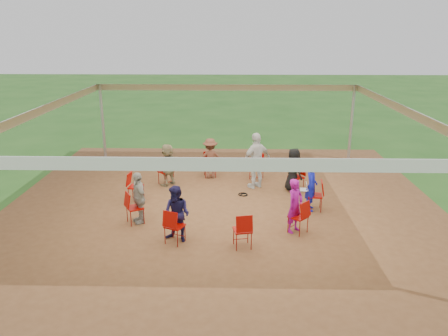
{
  "coord_description": "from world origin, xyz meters",
  "views": [
    {
      "loc": [
        0.33,
        -12.23,
        5.07
      ],
      "look_at": [
        0.02,
        0.3,
        1.08
      ],
      "focal_mm": 35.0,
      "sensor_mm": 36.0,
      "label": 1
    }
  ],
  "objects_px": {
    "person_seated_0": "(311,187)",
    "chair_0": "(315,196)",
    "chair_7": "(175,226)",
    "person_seated_2": "(210,158)",
    "person_seated_4": "(139,198)",
    "cable_coil": "(243,195)",
    "chair_9": "(298,217)",
    "person_seated_6": "(295,206)",
    "chair_2": "(257,167)",
    "laptop": "(305,188)",
    "chair_3": "(210,165)",
    "person_seated_5": "(177,214)",
    "chair_5": "(136,187)",
    "standing_person": "(257,161)",
    "chair_8": "(242,230)",
    "chair_6": "(135,208)",
    "chair_1": "(296,177)",
    "chair_4": "(166,172)",
    "person_seated_1": "(293,170)",
    "person_seated_3": "(168,165)"
  },
  "relations": [
    {
      "from": "person_seated_0",
      "to": "chair_0",
      "type": "bearing_deg",
      "value": -90.0
    },
    {
      "from": "chair_9",
      "to": "person_seated_3",
      "type": "relative_size",
      "value": 0.63
    },
    {
      "from": "chair_1",
      "to": "chair_4",
      "type": "bearing_deg",
      "value": 54.0
    },
    {
      "from": "chair_0",
      "to": "cable_coil",
      "type": "distance_m",
      "value": 2.4
    },
    {
      "from": "chair_7",
      "to": "person_seated_2",
      "type": "bearing_deg",
      "value": 107.58
    },
    {
      "from": "chair_8",
      "to": "chair_6",
      "type": "bearing_deg",
      "value": 144.0
    },
    {
      "from": "person_seated_5",
      "to": "laptop",
      "type": "height_order",
      "value": "person_seated_5"
    },
    {
      "from": "chair_0",
      "to": "person_seated_1",
      "type": "xyz_separation_m",
      "value": [
        -0.44,
        1.58,
        0.27
      ]
    },
    {
      "from": "chair_3",
      "to": "chair_8",
      "type": "xyz_separation_m",
      "value": [
        1.08,
        -5.31,
        0.0
      ]
    },
    {
      "from": "person_seated_3",
      "to": "cable_coil",
      "type": "xyz_separation_m",
      "value": [
        2.54,
        -0.91,
        -0.7
      ]
    },
    {
      "from": "chair_7",
      "to": "chair_3",
      "type": "bearing_deg",
      "value": 108.0
    },
    {
      "from": "chair_5",
      "to": "person_seated_6",
      "type": "xyz_separation_m",
      "value": [
        4.6,
        -2.06,
        0.27
      ]
    },
    {
      "from": "chair_0",
      "to": "chair_4",
      "type": "height_order",
      "value": "same"
    },
    {
      "from": "chair_5",
      "to": "chair_8",
      "type": "bearing_deg",
      "value": 54.0
    },
    {
      "from": "chair_4",
      "to": "chair_8",
      "type": "relative_size",
      "value": 1.0
    },
    {
      "from": "person_seated_2",
      "to": "cable_coil",
      "type": "distance_m",
      "value": 2.16
    },
    {
      "from": "chair_2",
      "to": "laptop",
      "type": "height_order",
      "value": "chair_2"
    },
    {
      "from": "person_seated_4",
      "to": "cable_coil",
      "type": "height_order",
      "value": "person_seated_4"
    },
    {
      "from": "chair_2",
      "to": "person_seated_4",
      "type": "bearing_deg",
      "value": 72.42
    },
    {
      "from": "person_seated_0",
      "to": "person_seated_5",
      "type": "distance_m",
      "value": 4.19
    },
    {
      "from": "person_seated_4",
      "to": "person_seated_6",
      "type": "xyz_separation_m",
      "value": [
        4.16,
        -0.47,
        0.0
      ]
    },
    {
      "from": "chair_3",
      "to": "person_seated_5",
      "type": "relative_size",
      "value": 0.63
    },
    {
      "from": "cable_coil",
      "to": "chair_8",
      "type": "bearing_deg",
      "value": -91.47
    },
    {
      "from": "person_seated_2",
      "to": "person_seated_4",
      "type": "height_order",
      "value": "same"
    },
    {
      "from": "laptop",
      "to": "standing_person",
      "type": "bearing_deg",
      "value": 42.48
    },
    {
      "from": "person_seated_1",
      "to": "person_seated_4",
      "type": "relative_size",
      "value": 1.0
    },
    {
      "from": "chair_7",
      "to": "person_seated_6",
      "type": "bearing_deg",
      "value": 37.78
    },
    {
      "from": "chair_0",
      "to": "chair_6",
      "type": "distance_m",
      "value": 5.16
    },
    {
      "from": "chair_6",
      "to": "person_seated_1",
      "type": "bearing_deg",
      "value": 90.0
    },
    {
      "from": "chair_9",
      "to": "cable_coil",
      "type": "bearing_deg",
      "value": 69.57
    },
    {
      "from": "person_seated_3",
      "to": "person_seated_6",
      "type": "height_order",
      "value": "same"
    },
    {
      "from": "chair_5",
      "to": "chair_8",
      "type": "distance_m",
      "value": 4.39
    },
    {
      "from": "chair_4",
      "to": "chair_2",
      "type": "bearing_deg",
      "value": 144.0
    },
    {
      "from": "chair_8",
      "to": "chair_4",
      "type": "bearing_deg",
      "value": 108.0
    },
    {
      "from": "chair_3",
      "to": "person_seated_5",
      "type": "distance_m",
      "value": 5.05
    },
    {
      "from": "person_seated_6",
      "to": "chair_9",
      "type": "bearing_deg",
      "value": -90.0
    },
    {
      "from": "chair_9",
      "to": "person_seated_6",
      "type": "relative_size",
      "value": 0.63
    },
    {
      "from": "person_seated_2",
      "to": "person_seated_3",
      "type": "xyz_separation_m",
      "value": [
        -1.39,
        -0.79,
        0.0
      ]
    },
    {
      "from": "chair_5",
      "to": "standing_person",
      "type": "xyz_separation_m",
      "value": [
        3.76,
        1.27,
        0.49
      ]
    },
    {
      "from": "chair_5",
      "to": "cable_coil",
      "type": "height_order",
      "value": "chair_5"
    },
    {
      "from": "person_seated_1",
      "to": "laptop",
      "type": "xyz_separation_m",
      "value": [
        0.16,
        -1.55,
        -0.05
      ]
    },
    {
      "from": "chair_3",
      "to": "person_seated_0",
      "type": "relative_size",
      "value": 0.63
    },
    {
      "from": "chair_9",
      "to": "laptop",
      "type": "distance_m",
      "value": 1.63
    },
    {
      "from": "chair_1",
      "to": "person_seated_6",
      "type": "distance_m",
      "value": 3.13
    },
    {
      "from": "chair_2",
      "to": "chair_8",
      "type": "relative_size",
      "value": 1.0
    },
    {
      "from": "chair_0",
      "to": "cable_coil",
      "type": "height_order",
      "value": "chair_0"
    },
    {
      "from": "person_seated_5",
      "to": "cable_coil",
      "type": "bearing_deg",
      "value": 86.45
    },
    {
      "from": "chair_5",
      "to": "chair_9",
      "type": "xyz_separation_m",
      "value": [
        4.69,
        -2.14,
        0.0
      ]
    },
    {
      "from": "chair_1",
      "to": "person_seated_5",
      "type": "bearing_deg",
      "value": 107.58
    },
    {
      "from": "chair_0",
      "to": "chair_6",
      "type": "xyz_separation_m",
      "value": [
        -5.05,
        -1.03,
        0.0
      ]
    }
  ]
}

